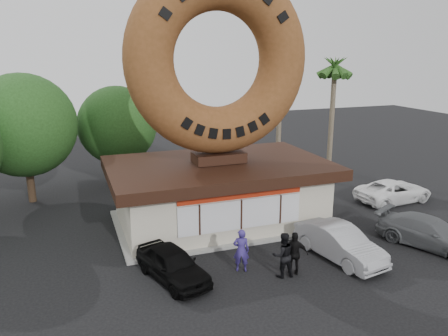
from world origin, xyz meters
TOP-DOWN VIEW (x-y plane):
  - ground at (0.00, 0.00)m, footprint 90.00×90.00m
  - donut_shop at (0.00, 5.98)m, footprint 11.20×7.20m
  - giant_donut at (0.00, 6.00)m, footprint 9.17×2.34m
  - tree_west at (-9.50, 13.00)m, footprint 6.00×6.00m
  - tree_mid at (-4.00, 15.00)m, footprint 5.20×5.20m
  - palm_near at (7.50, 14.00)m, footprint 2.60×2.60m
  - palm_far at (11.00, 12.50)m, footprint 2.60×2.60m
  - street_lamp at (-1.86, 16.00)m, footprint 2.11×0.20m
  - person_left at (-0.90, 0.68)m, footprint 0.79×0.66m
  - person_center at (0.49, -0.32)m, footprint 0.96×0.78m
  - person_right at (1.01, -0.33)m, footprint 1.16×0.83m
  - car_black at (-3.72, 0.95)m, footprint 2.68×4.19m
  - car_silver at (3.55, 0.26)m, footprint 2.32×4.65m
  - car_grey at (8.18, -0.14)m, footprint 3.77×5.10m
  - car_white at (10.97, 5.49)m, footprint 4.96×2.62m

SIDE VIEW (x-z plane):
  - ground at x=0.00m, z-range 0.00..0.00m
  - car_black at x=-3.72m, z-range 0.00..1.33m
  - car_white at x=10.97m, z-range 0.00..1.33m
  - car_grey at x=8.18m, z-range 0.00..1.37m
  - car_silver at x=3.55m, z-range 0.00..1.46m
  - person_right at x=1.01m, z-range 0.00..1.82m
  - person_left at x=-0.90m, z-range 0.00..1.83m
  - person_center at x=0.49m, z-range 0.00..1.87m
  - donut_shop at x=0.00m, z-range -0.13..3.67m
  - tree_mid at x=-4.00m, z-range 0.70..7.33m
  - street_lamp at x=-1.86m, z-range 0.48..8.48m
  - tree_west at x=-9.50m, z-range 0.82..8.47m
  - palm_far at x=11.00m, z-range 3.11..11.86m
  - giant_donut at x=0.00m, z-range 3.80..12.97m
  - palm_near at x=7.50m, z-range 3.54..13.29m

